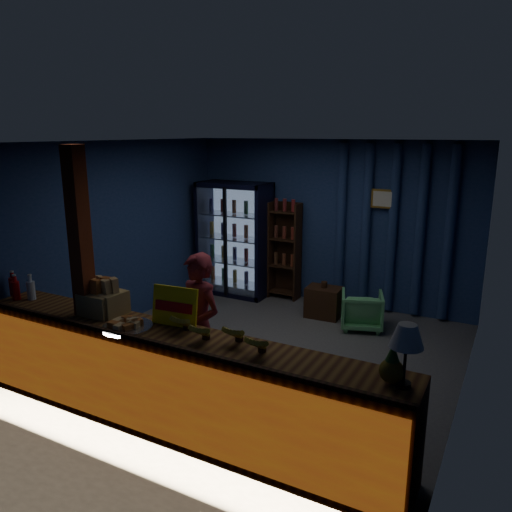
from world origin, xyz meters
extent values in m
plane|color=#515154|center=(0.00, 0.00, 0.00)|extent=(4.60, 4.60, 0.00)
plane|color=navy|center=(0.00, 2.20, 1.30)|extent=(4.60, 0.00, 4.60)
plane|color=navy|center=(0.00, -2.20, 1.30)|extent=(4.60, 0.00, 4.60)
plane|color=navy|center=(-2.30, 0.00, 1.30)|extent=(0.00, 4.40, 4.40)
plane|color=navy|center=(2.30, 0.00, 1.30)|extent=(0.00, 4.40, 4.40)
plane|color=#472D19|center=(0.00, 0.00, 2.60)|extent=(4.60, 4.60, 0.00)
cube|color=brown|center=(0.00, -1.90, 0.47)|extent=(4.40, 0.55, 0.95)
cube|color=red|center=(0.00, -2.19, 0.47)|extent=(4.35, 0.02, 0.81)
cube|color=#3D1F13|center=(0.00, -2.17, 0.97)|extent=(4.40, 0.04, 0.04)
cube|color=maroon|center=(-1.05, -1.90, 1.30)|extent=(0.16, 0.16, 2.60)
cube|color=black|center=(-1.55, 2.12, 0.95)|extent=(1.20, 0.06, 1.90)
cube|color=black|center=(-2.12, 1.85, 0.95)|extent=(0.06, 0.60, 1.90)
cube|color=black|center=(-0.98, 1.85, 0.95)|extent=(0.06, 0.60, 1.90)
cube|color=black|center=(-1.55, 1.85, 1.86)|extent=(1.20, 0.60, 0.08)
cube|color=black|center=(-1.55, 1.85, 0.04)|extent=(1.20, 0.60, 0.08)
cube|color=#99B2D8|center=(-1.55, 2.07, 0.95)|extent=(1.08, 0.02, 1.74)
cube|color=white|center=(-1.55, 1.57, 0.95)|extent=(1.12, 0.02, 1.78)
cube|color=black|center=(-1.55, 1.55, 0.95)|extent=(0.05, 0.05, 1.80)
cube|color=silver|center=(-1.55, 1.85, 0.17)|extent=(1.08, 0.48, 0.02)
cylinder|color=#BC4E1A|center=(-2.00, 1.85, 0.30)|extent=(0.07, 0.07, 0.22)
cylinder|color=#175C24|center=(-1.77, 1.85, 0.30)|extent=(0.07, 0.07, 0.22)
cylinder|color=#B58A1B|center=(-1.55, 1.85, 0.30)|extent=(0.07, 0.07, 0.22)
cylinder|color=navy|center=(-1.32, 1.85, 0.30)|extent=(0.07, 0.07, 0.22)
cylinder|color=maroon|center=(-1.10, 1.85, 0.30)|extent=(0.07, 0.07, 0.22)
cube|color=silver|center=(-1.55, 1.85, 0.57)|extent=(1.08, 0.48, 0.02)
cylinder|color=#175C24|center=(-2.00, 1.85, 0.70)|extent=(0.07, 0.07, 0.22)
cylinder|color=#B58A1B|center=(-1.77, 1.85, 0.70)|extent=(0.07, 0.07, 0.22)
cylinder|color=navy|center=(-1.55, 1.85, 0.70)|extent=(0.07, 0.07, 0.22)
cylinder|color=maroon|center=(-1.32, 1.85, 0.70)|extent=(0.07, 0.07, 0.22)
cylinder|color=#BC4E1A|center=(-1.10, 1.85, 0.70)|extent=(0.07, 0.07, 0.22)
cube|color=silver|center=(-1.55, 1.85, 0.97)|extent=(1.08, 0.48, 0.02)
cylinder|color=#B58A1B|center=(-2.00, 1.85, 1.10)|extent=(0.07, 0.07, 0.22)
cylinder|color=navy|center=(-1.77, 1.85, 1.10)|extent=(0.07, 0.07, 0.22)
cylinder|color=maroon|center=(-1.55, 1.85, 1.10)|extent=(0.07, 0.07, 0.22)
cylinder|color=#BC4E1A|center=(-1.32, 1.85, 1.10)|extent=(0.07, 0.07, 0.22)
cylinder|color=#175C24|center=(-1.10, 1.85, 1.10)|extent=(0.07, 0.07, 0.22)
cube|color=silver|center=(-1.55, 1.85, 1.37)|extent=(1.08, 0.48, 0.02)
cylinder|color=navy|center=(-2.00, 1.85, 1.50)|extent=(0.07, 0.07, 0.22)
cylinder|color=maroon|center=(-1.77, 1.85, 1.50)|extent=(0.07, 0.07, 0.22)
cylinder|color=#BC4E1A|center=(-1.55, 1.85, 1.50)|extent=(0.07, 0.07, 0.22)
cylinder|color=#175C24|center=(-1.32, 1.85, 1.50)|extent=(0.07, 0.07, 0.22)
cylinder|color=#B58A1B|center=(-1.10, 1.85, 1.50)|extent=(0.07, 0.07, 0.22)
cube|color=#3D1F13|center=(-0.70, 2.15, 0.80)|extent=(0.50, 0.02, 1.60)
cube|color=#3D1F13|center=(-0.93, 2.02, 0.80)|extent=(0.03, 0.28, 1.60)
cube|color=#3D1F13|center=(-0.46, 2.02, 0.80)|extent=(0.03, 0.28, 1.60)
cube|color=#3D1F13|center=(-0.70, 2.02, 0.10)|extent=(0.46, 0.26, 0.02)
cube|color=#3D1F13|center=(-0.70, 2.02, 0.55)|extent=(0.46, 0.26, 0.02)
cube|color=#3D1F13|center=(-0.70, 2.02, 1.00)|extent=(0.46, 0.26, 0.02)
cube|color=#3D1F13|center=(-0.70, 2.02, 1.45)|extent=(0.46, 0.26, 0.02)
cylinder|color=navy|center=(0.20, 2.14, 1.30)|extent=(0.14, 0.14, 2.50)
cylinder|color=navy|center=(0.60, 2.14, 1.30)|extent=(0.14, 0.14, 2.50)
cylinder|color=navy|center=(1.00, 2.14, 1.30)|extent=(0.14, 0.14, 2.50)
cylinder|color=navy|center=(1.40, 2.14, 1.30)|extent=(0.14, 0.14, 2.50)
cylinder|color=navy|center=(1.80, 2.14, 1.30)|extent=(0.14, 0.14, 2.50)
cube|color=gold|center=(0.85, 2.10, 1.75)|extent=(0.36, 0.03, 0.28)
cube|color=silver|center=(0.85, 2.08, 1.75)|extent=(0.30, 0.01, 0.22)
imported|color=maroon|center=(-0.12, -1.30, 0.77)|extent=(0.64, 0.50, 1.54)
imported|color=#60C072|center=(0.83, 1.32, 0.26)|extent=(0.72, 0.73, 0.53)
cube|color=#3D1F13|center=(0.20, 1.49, 0.23)|extent=(0.52, 0.39, 0.46)
cylinder|color=#3D1F13|center=(0.20, 1.49, 0.50)|extent=(0.09, 0.09, 0.09)
cube|color=yellow|center=(-0.09, -1.72, 1.14)|extent=(0.47, 0.14, 0.37)
cube|color=red|center=(-0.09, -1.74, 1.14)|extent=(0.39, 0.07, 0.09)
cylinder|color=red|center=(-2.19, -1.86, 1.05)|extent=(0.09, 0.09, 0.20)
cylinder|color=red|center=(-2.19, -1.86, 1.19)|extent=(0.04, 0.04, 0.08)
cylinder|color=white|center=(-2.19, -1.86, 1.22)|extent=(0.04, 0.04, 0.02)
cylinder|color=red|center=(-2.05, -1.94, 1.05)|extent=(0.09, 0.09, 0.20)
cylinder|color=red|center=(-2.05, -1.94, 1.19)|extent=(0.04, 0.04, 0.08)
cylinder|color=white|center=(-2.05, -1.94, 1.22)|extent=(0.04, 0.04, 0.02)
cylinder|color=silver|center=(-1.91, -1.86, 1.05)|extent=(0.09, 0.09, 0.20)
cylinder|color=silver|center=(-1.91, -1.86, 1.19)|extent=(0.04, 0.04, 0.08)
cylinder|color=white|center=(-1.91, -1.86, 1.22)|extent=(0.04, 0.04, 0.02)
cube|color=#A98B51|center=(-0.88, -1.78, 1.06)|extent=(0.38, 0.32, 0.23)
cube|color=gold|center=(-0.97, -1.77, 1.25)|extent=(0.10, 0.07, 0.14)
cube|color=orange|center=(-0.88, -1.78, 1.25)|extent=(0.10, 0.07, 0.14)
cube|color=gold|center=(-0.79, -1.79, 1.25)|extent=(0.10, 0.07, 0.14)
cube|color=#A98B51|center=(-0.92, -1.84, 1.06)|extent=(0.35, 0.30, 0.22)
cube|color=gold|center=(-1.01, -1.85, 1.24)|extent=(0.09, 0.06, 0.14)
cube|color=orange|center=(-0.92, -1.84, 1.24)|extent=(0.09, 0.06, 0.14)
cube|color=gold|center=(-0.84, -1.84, 1.24)|extent=(0.09, 0.06, 0.14)
cylinder|color=silver|center=(-0.43, -1.99, 0.96)|extent=(0.47, 0.47, 0.03)
cube|color=gold|center=(-0.34, -1.99, 1.00)|extent=(0.10, 0.07, 0.05)
cube|color=orange|center=(-0.36, -1.93, 1.00)|extent=(0.12, 0.12, 0.05)
cube|color=gold|center=(-0.43, -1.90, 1.00)|extent=(0.07, 0.10, 0.05)
cube|color=orange|center=(-0.49, -1.93, 1.00)|extent=(0.12, 0.12, 0.05)
cube|color=gold|center=(-0.52, -1.99, 1.00)|extent=(0.10, 0.07, 0.05)
cube|color=orange|center=(-0.49, -2.06, 1.00)|extent=(0.12, 0.12, 0.05)
cube|color=gold|center=(-0.43, -2.08, 1.00)|extent=(0.07, 0.10, 0.05)
cube|color=orange|center=(-0.36, -2.06, 1.00)|extent=(0.12, 0.12, 0.05)
cylinder|color=black|center=(2.05, -1.89, 0.97)|extent=(0.11, 0.11, 0.04)
cylinder|color=black|center=(2.05, -1.89, 1.14)|extent=(0.02, 0.02, 0.34)
cone|color=white|center=(2.05, -1.89, 1.34)|extent=(0.24, 0.24, 0.17)
sphere|color=#7B6316|center=(1.96, -1.89, 1.05)|extent=(0.18, 0.18, 0.18)
cone|color=#2A6322|center=(1.96, -1.89, 1.20)|extent=(0.10, 0.10, 0.14)
camera|label=1|loc=(2.64, -5.22, 2.72)|focal=35.00mm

